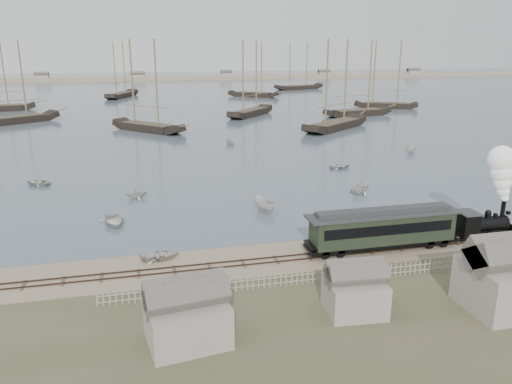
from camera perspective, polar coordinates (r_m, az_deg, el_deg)
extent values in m
plane|color=gray|center=(47.00, 2.83, -6.70)|extent=(600.00, 600.00, 0.00)
cube|color=#43525F|center=(212.61, -10.31, 11.16)|extent=(600.00, 336.00, 0.06)
cube|color=#39281F|center=(44.77, 3.74, -7.80)|extent=(120.00, 0.08, 0.12)
cube|color=#39281F|center=(45.64, 3.36, -7.30)|extent=(120.00, 0.08, 0.12)
cube|color=#3C3026|center=(45.23, 3.55, -7.63)|extent=(120.00, 1.80, 0.06)
cube|color=gray|center=(292.29, -11.32, 12.45)|extent=(500.00, 20.00, 1.80)
cube|color=black|center=(54.37, 24.91, -4.24)|extent=(6.50, 1.91, 0.24)
cylinder|color=black|center=(53.83, 24.71, -3.33)|extent=(4.02, 1.43, 1.43)
cube|color=black|center=(52.52, 22.92, -3.36)|extent=(1.72, 2.10, 2.20)
cube|color=#303033|center=(52.17, 23.05, -2.18)|extent=(1.91, 2.29, 0.11)
cylinder|color=black|center=(54.57, 26.37, -1.86)|extent=(0.42, 0.42, 1.53)
sphere|color=black|center=(53.61, 25.01, -2.18)|extent=(0.61, 0.61, 0.61)
cube|color=black|center=(55.09, 26.87, -2.13)|extent=(0.33, 0.33, 0.33)
cube|color=black|center=(48.30, 14.15, -5.61)|extent=(14.61, 2.40, 0.37)
cube|color=black|center=(47.78, 14.27, -3.99)|extent=(13.56, 2.61, 2.61)
cube|color=black|center=(46.61, 15.04, -4.23)|extent=(12.52, 0.06, 0.94)
cube|color=black|center=(48.80, 13.58, -3.18)|extent=(12.52, 0.06, 0.94)
cube|color=#303033|center=(47.34, 14.38, -2.45)|extent=(14.61, 2.82, 0.19)
cube|color=#303033|center=(47.24, 14.41, -2.09)|extent=(13.04, 1.25, 0.47)
imported|color=beige|center=(45.83, -10.92, -7.13)|extent=(2.74, 3.65, 0.72)
imported|color=beige|center=(55.32, -15.94, -3.19)|extent=(4.51, 3.61, 0.83)
imported|color=beige|center=(63.96, -13.50, -0.12)|extent=(2.65, 2.94, 1.36)
imported|color=beige|center=(57.45, 0.90, -1.45)|extent=(4.19, 2.44, 1.52)
imported|color=beige|center=(78.67, 9.59, 2.92)|extent=(2.51, 3.45, 0.70)
imported|color=beige|center=(65.57, 11.81, 0.54)|extent=(3.76, 4.01, 1.70)
imported|color=beige|center=(92.95, 17.33, 4.67)|extent=(3.27, 3.57, 1.36)
imported|color=beige|center=(74.56, -23.69, 1.03)|extent=(4.23, 4.56, 0.77)
imported|color=beige|center=(96.27, -3.02, 5.84)|extent=(3.72, 3.48, 1.58)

